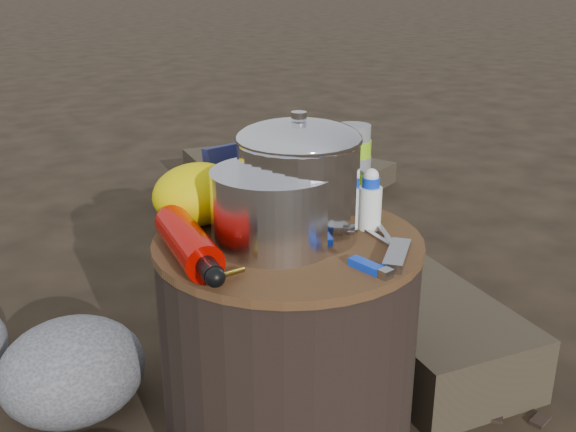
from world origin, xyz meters
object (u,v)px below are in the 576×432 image
fuel_bottle (188,242)px  travel_mug (284,181)px  log_main (306,235)px  camping_pot (298,179)px  stump (288,345)px  thermos (352,171)px

fuel_bottle → travel_mug: (0.27, 0.14, 0.02)m
log_main → camping_pot: 1.01m
log_main → camping_pot: size_ratio=8.73×
camping_pot → fuel_bottle: size_ratio=0.81×
fuel_bottle → log_main: bearing=53.8°
fuel_bottle → camping_pot: bearing=6.1°
log_main → travel_mug: (-0.45, -0.59, 0.41)m
travel_mug → fuel_bottle: bearing=-152.7°
stump → thermos: thermos is taller
travel_mug → stump: bearing=-119.4°
log_main → fuel_bottle: (-0.72, -0.73, 0.39)m
travel_mug → thermos: bearing=-53.0°
stump → log_main: stump is taller
stump → log_main: bearing=54.1°
fuel_bottle → thermos: size_ratio=1.49×
stump → fuel_bottle: size_ratio=1.82×
camping_pot → travel_mug: size_ratio=1.99×
stump → thermos: 0.35m
stump → travel_mug: travel_mug is taller
stump → fuel_bottle: (-0.19, 0.01, 0.25)m
stump → thermos: bearing=12.5°
stump → travel_mug: bearing=60.6°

